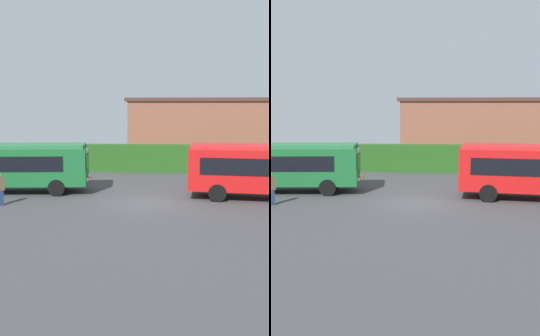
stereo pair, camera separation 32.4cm
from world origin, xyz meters
The scene contains 8 objects.
ground_plane centered at (0.00, 0.00, 0.00)m, with size 64.00×64.00×0.00m, color #424244.
bus_green centered at (-8.41, 2.06, 1.74)m, with size 9.45×3.45×2.99m.
bus_red centered at (6.69, 1.34, 1.79)m, with size 9.04×3.47×3.10m.
person_left centered at (-7.88, -1.30, 0.92)m, with size 0.50×0.56×1.76m.
person_center centered at (3.56, 4.53, 0.88)m, with size 0.53×0.51×1.69m.
hedge_row centered at (0.00, 10.87, 1.09)m, with size 44.00×1.22×2.19m, color #25571C.
depot_building centered at (3.87, 14.89, 3.00)m, with size 12.60×7.06×5.97m.
traffic_cone centered at (-4.71, 7.27, 0.30)m, with size 0.36×0.36×0.60m, color orange.
Camera 1 is at (0.90, -22.06, 5.30)m, focal length 43.62 mm.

